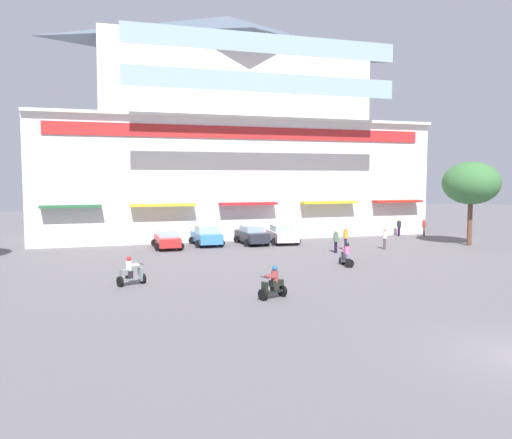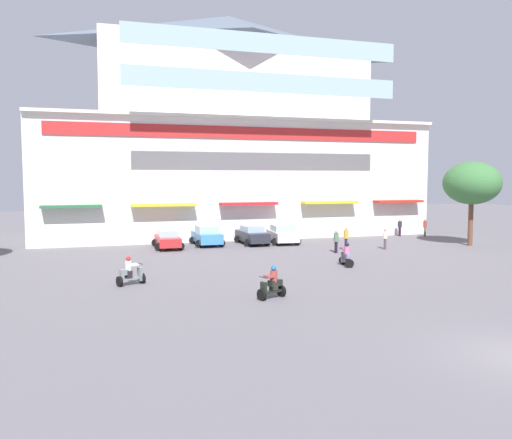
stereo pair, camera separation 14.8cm
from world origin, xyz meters
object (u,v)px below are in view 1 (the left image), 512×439
(parked_car_1, at_px, (206,236))
(pedestrian_3, at_px, (346,237))
(parked_car_0, at_px, (167,239))
(pedestrian_4, at_px, (424,226))
(scooter_rider_1, at_px, (273,285))
(parked_car_3, at_px, (282,234))
(scooter_rider_2, at_px, (346,256))
(pedestrian_2, at_px, (385,237))
(pedestrian_0, at_px, (336,240))
(scooter_rider_0, at_px, (131,273))
(plaza_tree_1, at_px, (471,183))
(pedestrian_1, at_px, (399,227))
(parked_car_2, at_px, (252,235))

(parked_car_1, distance_m, pedestrian_3, 10.97)
(parked_car_0, relative_size, pedestrian_3, 2.43)
(pedestrian_4, bearing_deg, scooter_rider_1, -138.38)
(parked_car_1, relative_size, parked_car_3, 0.91)
(scooter_rider_2, bearing_deg, pedestrian_2, 43.21)
(pedestrian_0, bearing_deg, pedestrian_2, 7.92)
(pedestrian_4, bearing_deg, pedestrian_3, -151.44)
(pedestrian_3, distance_m, pedestrian_4, 12.63)
(scooter_rider_0, bearing_deg, plaza_tree_1, 15.63)
(parked_car_0, distance_m, scooter_rider_2, 14.60)
(scooter_rider_2, height_order, pedestrian_1, pedestrian_1)
(plaza_tree_1, height_order, scooter_rider_2, plaza_tree_1)
(pedestrian_2, height_order, pedestrian_4, pedestrian_4)
(plaza_tree_1, relative_size, parked_car_0, 1.62)
(parked_car_3, bearing_deg, pedestrian_1, 7.82)
(parked_car_2, distance_m, pedestrian_0, 7.72)
(scooter_rider_0, bearing_deg, pedestrian_3, 26.59)
(scooter_rider_2, relative_size, pedestrian_1, 0.94)
(pedestrian_0, xyz_separation_m, pedestrian_2, (4.35, 0.61, -0.02))
(parked_car_2, xyz_separation_m, pedestrian_4, (16.82, 0.76, 0.17))
(parked_car_1, bearing_deg, plaza_tree_1, -17.45)
(pedestrian_2, relative_size, pedestrian_4, 0.98)
(parked_car_2, distance_m, pedestrian_4, 16.83)
(scooter_rider_2, bearing_deg, pedestrian_3, 63.29)
(scooter_rider_0, xyz_separation_m, scooter_rider_1, (5.90, -4.82, 0.00))
(plaza_tree_1, distance_m, scooter_rider_2, 15.49)
(parked_car_1, xyz_separation_m, pedestrian_3, (9.38, -5.68, 0.17))
(scooter_rider_2, xyz_separation_m, pedestrian_3, (3.15, 6.27, 0.36))
(scooter_rider_1, height_order, pedestrian_3, pedestrian_3)
(pedestrian_3, bearing_deg, pedestrian_1, 37.35)
(scooter_rider_2, height_order, pedestrian_4, pedestrian_4)
(parked_car_0, height_order, pedestrian_4, pedestrian_4)
(pedestrian_3, bearing_deg, parked_car_3, 121.44)
(plaza_tree_1, relative_size, parked_car_2, 1.62)
(parked_car_0, xyz_separation_m, scooter_rider_1, (2.40, -17.75, -0.09))
(scooter_rider_0, bearing_deg, pedestrian_2, 21.66)
(scooter_rider_2, height_order, pedestrian_2, pedestrian_2)
(parked_car_2, distance_m, pedestrian_2, 10.46)
(scooter_rider_0, distance_m, pedestrian_4, 30.63)
(parked_car_0, distance_m, pedestrian_2, 16.51)
(pedestrian_3, bearing_deg, parked_car_1, 148.79)
(parked_car_0, distance_m, scooter_rider_1, 17.91)
(parked_car_0, bearing_deg, pedestrian_3, -21.14)
(scooter_rider_1, bearing_deg, scooter_rider_0, 140.77)
(pedestrian_1, xyz_separation_m, pedestrian_2, (-5.93, -7.30, 0.04))
(parked_car_2, relative_size, scooter_rider_0, 2.76)
(parked_car_2, xyz_separation_m, scooter_rider_2, (2.57, -11.54, -0.15))
(pedestrian_0, height_order, pedestrian_3, pedestrian_3)
(pedestrian_4, bearing_deg, plaza_tree_1, -94.36)
(parked_car_1, distance_m, scooter_rider_2, 13.48)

